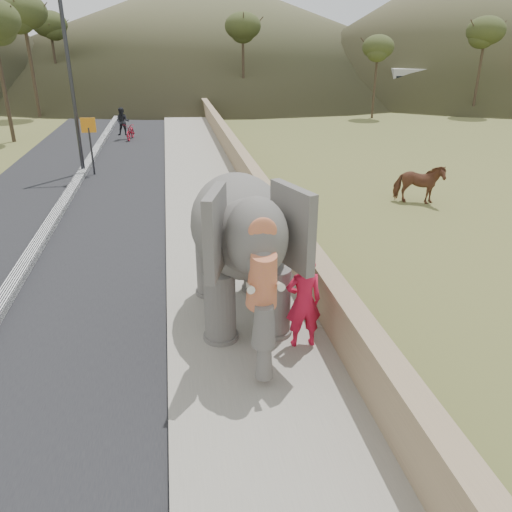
{
  "coord_description": "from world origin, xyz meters",
  "views": [
    {
      "loc": [
        -1.2,
        -7.14,
        5.28
      ],
      "look_at": [
        0.2,
        1.05,
        1.7
      ],
      "focal_mm": 35.0,
      "sensor_mm": 36.0,
      "label": 1
    }
  ],
  "objects": [
    {
      "name": "median",
      "position": [
        -5.0,
        10.0,
        0.11
      ],
      "size": [
        0.35,
        120.0,
        0.22
      ],
      "primitive_type": "cube",
      "color": "black",
      "rests_on": "ground"
    },
    {
      "name": "hill_far",
      "position": [
        5.0,
        70.0,
        7.0
      ],
      "size": [
        80.0,
        80.0,
        14.0
      ],
      "primitive_type": "cone",
      "color": "brown",
      "rests_on": "ground"
    },
    {
      "name": "parapet",
      "position": [
        1.65,
        10.0,
        0.55
      ],
      "size": [
        0.3,
        120.0,
        1.1
      ],
      "primitive_type": "cube",
      "color": "tan",
      "rests_on": "ground"
    },
    {
      "name": "signboard",
      "position": [
        -4.5,
        14.81,
        1.64
      ],
      "size": [
        0.6,
        0.08,
        2.4
      ],
      "color": "#2D2D33",
      "rests_on": "ground"
    },
    {
      "name": "road",
      "position": [
        -5.0,
        10.0,
        0.01
      ],
      "size": [
        7.0,
        120.0,
        0.03
      ],
      "primitive_type": "cube",
      "color": "black",
      "rests_on": "ground"
    },
    {
      "name": "cow",
      "position": [
        7.27,
        8.65,
        0.71
      ],
      "size": [
        1.84,
        1.36,
        1.41
      ],
      "primitive_type": "imported",
      "rotation": [
        0.0,
        0.0,
        1.16
      ],
      "color": "brown",
      "rests_on": "ground"
    },
    {
      "name": "ground",
      "position": [
        0.0,
        0.0,
        0.0
      ],
      "size": [
        160.0,
        160.0,
        0.0
      ],
      "primitive_type": "plane",
      "color": "olive",
      "rests_on": "ground"
    },
    {
      "name": "bus_white",
      "position": [
        23.9,
        35.81,
        1.55
      ],
      "size": [
        11.28,
        5.17,
        3.1
      ],
      "primitive_type": "cube",
      "rotation": [
        0.0,
        0.0,
        1.32
      ],
      "color": "beige",
      "rests_on": "ground"
    },
    {
      "name": "distant_car",
      "position": [
        19.91,
        36.35,
        0.72
      ],
      "size": [
        4.27,
        1.8,
        1.44
      ],
      "primitive_type": "imported",
      "rotation": [
        0.0,
        0.0,
        1.6
      ],
      "color": "silver",
      "rests_on": "ground"
    },
    {
      "name": "walkway",
      "position": [
        0.0,
        10.0,
        0.07
      ],
      "size": [
        3.0,
        120.0,
        0.15
      ],
      "primitive_type": "cube",
      "color": "#9E9687",
      "rests_on": "ground"
    },
    {
      "name": "hill_right",
      "position": [
        36.0,
        52.0,
        8.0
      ],
      "size": [
        56.0,
        56.0,
        16.0
      ],
      "primitive_type": "cone",
      "color": "brown",
      "rests_on": "ground"
    },
    {
      "name": "trees",
      "position": [
        0.38,
        27.58,
        3.97
      ],
      "size": [
        47.71,
        42.09,
        9.4
      ],
      "color": "#473828",
      "rests_on": "ground"
    },
    {
      "name": "motorcyclist",
      "position": [
        -3.59,
        23.13,
        0.7
      ],
      "size": [
        1.21,
        1.85,
        1.83
      ],
      "color": "maroon",
      "rests_on": "ground"
    },
    {
      "name": "elephant_and_man",
      "position": [
        0.02,
        1.79,
        1.64
      ],
      "size": [
        2.35,
        4.18,
        3.0
      ],
      "color": "slate",
      "rests_on": "ground"
    },
    {
      "name": "lamppost",
      "position": [
        -4.69,
        15.18,
        4.87
      ],
      "size": [
        1.76,
        0.36,
        8.0
      ],
      "color": "#29282C",
      "rests_on": "ground"
    }
  ]
}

